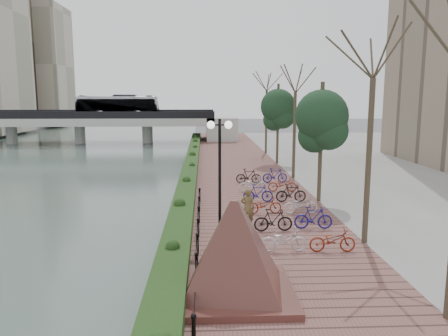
{
  "coord_description": "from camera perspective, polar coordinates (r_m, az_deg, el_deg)",
  "views": [
    {
      "loc": [
        1.68,
        -14.35,
        6.2
      ],
      "look_at": [
        2.84,
        11.34,
        2.0
      ],
      "focal_mm": 35.0,
      "sensor_mm": 36.0,
      "label": 1
    }
  ],
  "objects": [
    {
      "name": "pedestrian",
      "position": [
        19.38,
        3.11,
        -5.18
      ],
      "size": [
        0.73,
        0.59,
        1.73
      ],
      "primitive_type": "imported",
      "rotation": [
        0.0,
        0.0,
        2.83
      ],
      "color": "brown",
      "rests_on": "promenade"
    },
    {
      "name": "ground",
      "position": [
        15.72,
        -8.77,
        -14.07
      ],
      "size": [
        220.0,
        220.0,
        0.0
      ],
      "primitive_type": "plane",
      "color": "#59595B",
      "rests_on": "ground"
    },
    {
      "name": "lamppost",
      "position": [
        17.61,
        -0.57,
        2.08
      ],
      "size": [
        1.02,
        0.32,
        4.85
      ],
      "color": "black",
      "rests_on": "promenade"
    },
    {
      "name": "bridge",
      "position": [
        61.43,
        -17.42,
        6.22
      ],
      "size": [
        36.0,
        10.77,
        6.5
      ],
      "color": "#AEAEA8",
      "rests_on": "ground"
    },
    {
      "name": "motorcycle",
      "position": [
        15.55,
        1.48,
        -10.1
      ],
      "size": [
        0.64,
        1.77,
        1.09
      ],
      "primitive_type": null,
      "rotation": [
        0.0,
        0.0,
        0.06
      ],
      "color": "black",
      "rests_on": "promenade"
    },
    {
      "name": "hedge",
      "position": [
        34.79,
        -4.34,
        0.32
      ],
      "size": [
        1.1,
        56.0,
        0.6
      ],
      "primitive_type": "cube",
      "color": "#1C3613",
      "rests_on": "promenade"
    },
    {
      "name": "street_trees",
      "position": [
        27.88,
        10.55,
        3.95
      ],
      "size": [
        3.2,
        37.12,
        6.8
      ],
      "color": "#362D1F",
      "rests_on": "promenade"
    },
    {
      "name": "granite_monument",
      "position": [
        12.75,
        1.35,
        -10.31
      ],
      "size": [
        5.35,
        5.35,
        2.82
      ],
      "color": "#4D2421",
      "rests_on": "promenade"
    },
    {
      "name": "river_water",
      "position": [
        43.18,
        -25.28,
        0.14
      ],
      "size": [
        30.0,
        130.0,
        0.02
      ],
      "primitive_type": "cube",
      "color": "#4D605A",
      "rests_on": "ground"
    },
    {
      "name": "promenade",
      "position": [
        32.48,
        1.55,
        -1.28
      ],
      "size": [
        8.0,
        75.0,
        0.5
      ],
      "primitive_type": "cube",
      "color": "brown",
      "rests_on": "ground"
    },
    {
      "name": "bicycle_parking",
      "position": [
        22.79,
        7.15,
        -4.06
      ],
      "size": [
        2.4,
        14.69,
        1.0
      ],
      "color": "silver",
      "rests_on": "promenade"
    },
    {
      "name": "chain_fence",
      "position": [
        17.21,
        -3.43,
        -8.86
      ],
      "size": [
        0.1,
        14.1,
        0.7
      ],
      "color": "black",
      "rests_on": "promenade"
    },
    {
      "name": "inland_pavement",
      "position": [
        37.22,
        26.94,
        -0.94
      ],
      "size": [
        24.0,
        75.0,
        0.5
      ],
      "primitive_type": "cube",
      "color": "gray",
      "rests_on": "ground"
    }
  ]
}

